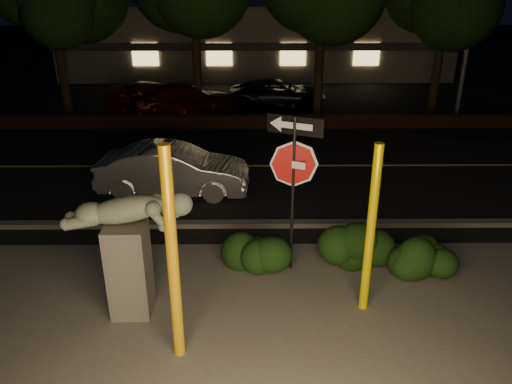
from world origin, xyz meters
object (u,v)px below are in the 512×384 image
silver_sedan (173,170)px  parked_car_dark (278,94)px  yellow_pole_left (173,259)px  signpost (294,165)px  parked_car_red (155,99)px  sculpture (129,241)px  parked_car_darkred (185,100)px  yellow_pole_right (371,231)px

silver_sedan → parked_car_dark: 10.32m
yellow_pole_left → silver_sedan: (-0.98, 6.43, -1.08)m
signpost → parked_car_red: size_ratio=0.73×
sculpture → silver_sedan: size_ratio=0.57×
yellow_pole_left → parked_car_darkred: (-1.67, 14.70, -1.07)m
yellow_pole_left → sculpture: bearing=130.0°
sculpture → parked_car_red: bearing=98.1°
parked_car_red → yellow_pole_right: bearing=-130.0°
yellow_pole_left → yellow_pole_right: bearing=20.2°
silver_sedan → parked_car_red: bearing=16.7°
yellow_pole_left → silver_sedan: bearing=98.7°
signpost → silver_sedan: size_ratio=0.79×
yellow_pole_left → yellow_pole_right: (3.17, 1.17, -0.19)m
yellow_pole_right → parked_car_red: (-6.07, 13.32, -0.81)m
signpost → sculpture: size_ratio=1.38×
yellow_pole_left → parked_car_red: size_ratio=0.79×
parked_car_red → yellow_pole_left: bearing=-143.2°
yellow_pole_right → signpost: 1.94m
silver_sedan → parked_car_darkred: (-0.69, 8.27, 0.01)m
silver_sedan → parked_car_red: parked_car_red is taller
parked_car_red → parked_car_darkred: 1.26m
silver_sedan → yellow_pole_right: bearing=-138.4°
yellow_pole_right → parked_car_red: yellow_pole_right is taller
parked_car_darkred → silver_sedan: bearing=163.7°
signpost → parked_car_dark: bearing=112.9°
parked_car_darkred → sculpture: bearing=162.1°
yellow_pole_left → sculpture: (-0.92, 1.10, -0.32)m
sculpture → yellow_pole_right: bearing=0.7°
signpost → parked_car_darkred: size_ratio=0.68×
yellow_pole_left → silver_sedan: size_ratio=0.86×
sculpture → parked_car_red: (-1.98, 13.39, -0.68)m
sculpture → parked_car_darkred: bearing=92.9°
sculpture → parked_car_darkred: 13.64m
parked_car_darkred → yellow_pole_left: bearing=165.4°
signpost → yellow_pole_left: bearing=-103.4°
yellow_pole_right → sculpture: 4.09m
yellow_pole_right → parked_car_dark: bearing=93.1°
parked_car_darkred → signpost: bearing=175.5°
silver_sedan → parked_car_darkred: 8.30m
yellow_pole_right → parked_car_dark: (-0.81, 15.03, -0.96)m
parked_car_dark → sculpture: bearing=169.0°
yellow_pole_right → parked_car_red: bearing=114.5°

